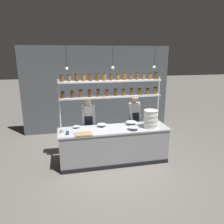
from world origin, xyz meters
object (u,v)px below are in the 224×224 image
at_px(chef_center, 134,118).
at_px(prep_bowl_near_right, 133,128).
at_px(container_stack, 151,119).
at_px(serving_cup_front, 62,131).
at_px(cutting_board, 83,134).
at_px(chef_left, 88,122).
at_px(serving_cup_by_board, 68,133).
at_px(spice_shelf_unit, 111,90).
at_px(prep_bowl_center_back, 77,127).
at_px(prep_bowl_center_front, 131,123).
at_px(prep_bowl_near_left, 102,125).

xyz_separation_m(chef_center, prep_bowl_near_right, (-0.34, -0.96, 0.04)).
height_order(container_stack, serving_cup_front, container_stack).
bearing_deg(cutting_board, container_stack, 3.97).
height_order(chef_left, chef_center, chef_left).
xyz_separation_m(chef_center, serving_cup_by_board, (-1.94, -0.94, 0.05)).
height_order(spice_shelf_unit, prep_bowl_center_back, spice_shelf_unit).
bearing_deg(container_stack, prep_bowl_center_front, 140.61).
relative_size(container_stack, cutting_board, 1.15).
xyz_separation_m(spice_shelf_unit, prep_bowl_center_back, (-0.93, -0.10, -0.92)).
bearing_deg(prep_bowl_center_back, prep_bowl_center_front, -1.45).
relative_size(chef_left, serving_cup_front, 17.94).
height_order(chef_left, cutting_board, chef_left).
height_order(spice_shelf_unit, container_stack, spice_shelf_unit).
distance_m(container_stack, serving_cup_front, 2.22).
xyz_separation_m(cutting_board, serving_cup_front, (-0.49, 0.22, 0.03)).
xyz_separation_m(prep_bowl_near_left, prep_bowl_near_right, (0.72, -0.41, 0.00)).
xyz_separation_m(prep_bowl_near_left, prep_bowl_center_front, (0.79, -0.01, 0.01)).
relative_size(prep_bowl_center_front, serving_cup_front, 3.23).
bearing_deg(chef_center, serving_cup_front, -166.69).
bearing_deg(prep_bowl_center_front, container_stack, -39.39).
xyz_separation_m(prep_bowl_center_front, serving_cup_front, (-1.80, -0.22, 0.00)).
height_order(container_stack, cutting_board, container_stack).
height_order(chef_left, prep_bowl_center_back, chef_left).
xyz_separation_m(container_stack, cutting_board, (-1.72, -0.12, -0.22)).
relative_size(prep_bowl_near_left, serving_cup_front, 2.69).
relative_size(cutting_board, serving_cup_by_board, 4.77).
height_order(chef_left, prep_bowl_near_left, chef_left).
bearing_deg(chef_center, chef_left, 175.88).
distance_m(chef_left, serving_cup_front, 1.00).
distance_m(chef_center, serving_cup_front, 2.21).
bearing_deg(chef_left, serving_cup_by_board, -120.58).
bearing_deg(prep_bowl_near_right, serving_cup_by_board, 179.15).
bearing_deg(chef_center, prep_bowl_near_right, -116.91).
distance_m(chef_center, serving_cup_by_board, 2.16).
height_order(container_stack, prep_bowl_center_back, container_stack).
relative_size(chef_left, chef_center, 1.01).
bearing_deg(chef_center, prep_bowl_center_back, -170.37).
xyz_separation_m(chef_left, serving_cup_by_board, (-0.59, -0.86, 0.04)).
bearing_deg(prep_bowl_center_back, serving_cup_front, -144.26).
xyz_separation_m(chef_left, chef_center, (1.35, 0.08, -0.01)).
xyz_separation_m(spice_shelf_unit, prep_bowl_near_left, (-0.28, -0.13, -0.91)).
height_order(prep_bowl_near_left, serving_cup_front, serving_cup_front).
height_order(spice_shelf_unit, prep_bowl_near_right, spice_shelf_unit).
relative_size(chef_center, prep_bowl_center_front, 5.53).
bearing_deg(chef_left, prep_bowl_near_left, -53.95).
distance_m(chef_left, container_stack, 1.71).
height_order(spice_shelf_unit, serving_cup_front, spice_shelf_unit).
height_order(prep_bowl_near_right, serving_cup_front, serving_cup_front).
xyz_separation_m(prep_bowl_near_right, serving_cup_by_board, (-1.60, 0.02, 0.01)).
distance_m(container_stack, prep_bowl_near_right, 0.52).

